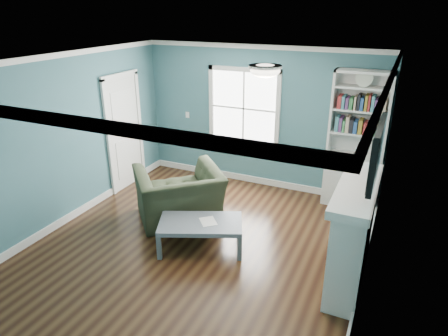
% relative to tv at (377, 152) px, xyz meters
% --- Properties ---
extents(floor, '(5.00, 5.00, 0.00)m').
position_rel_tv_xyz_m(floor, '(-2.20, -0.20, -1.72)').
color(floor, black).
rests_on(floor, ground).
extents(room_walls, '(5.00, 5.00, 5.00)m').
position_rel_tv_xyz_m(room_walls, '(-2.20, -0.20, -0.14)').
color(room_walls, '#44727E').
rests_on(room_walls, ground).
extents(trim, '(4.50, 5.00, 2.60)m').
position_rel_tv_xyz_m(trim, '(-2.20, -0.20, -0.49)').
color(trim, white).
rests_on(trim, ground).
extents(window, '(1.40, 0.06, 1.50)m').
position_rel_tv_xyz_m(window, '(-2.50, 2.29, -0.27)').
color(window, white).
rests_on(window, room_walls).
extents(bookshelf, '(0.90, 0.35, 2.31)m').
position_rel_tv_xyz_m(bookshelf, '(-0.43, 2.10, -0.80)').
color(bookshelf, silver).
rests_on(bookshelf, ground).
extents(fireplace, '(0.44, 1.58, 1.30)m').
position_rel_tv_xyz_m(fireplace, '(-0.12, 0.00, -1.09)').
color(fireplace, black).
rests_on(fireplace, ground).
extents(tv, '(0.06, 1.10, 0.65)m').
position_rel_tv_xyz_m(tv, '(0.00, 0.00, 0.00)').
color(tv, black).
rests_on(tv, fireplace).
extents(door, '(0.12, 0.98, 2.17)m').
position_rel_tv_xyz_m(door, '(-4.42, 1.20, -0.65)').
color(door, silver).
rests_on(door, ground).
extents(ceiling_fixture, '(0.38, 0.38, 0.15)m').
position_rel_tv_xyz_m(ceiling_fixture, '(-1.30, -0.10, 0.82)').
color(ceiling_fixture, white).
rests_on(ceiling_fixture, room_walls).
extents(light_switch, '(0.08, 0.01, 0.12)m').
position_rel_tv_xyz_m(light_switch, '(-3.70, 2.28, -0.52)').
color(light_switch, white).
rests_on(light_switch, room_walls).
extents(recliner, '(1.51, 1.49, 1.13)m').
position_rel_tv_xyz_m(recliner, '(-2.85, 0.44, -1.16)').
color(recliner, '#242D1C').
rests_on(recliner, ground).
extents(coffee_table, '(1.31, 1.04, 0.42)m').
position_rel_tv_xyz_m(coffee_table, '(-2.14, -0.16, -1.36)').
color(coffee_table, '#525A62').
rests_on(coffee_table, ground).
extents(paper_sheet, '(0.33, 0.33, 0.00)m').
position_rel_tv_xyz_m(paper_sheet, '(-2.05, -0.11, -1.30)').
color(paper_sheet, white).
rests_on(paper_sheet, coffee_table).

